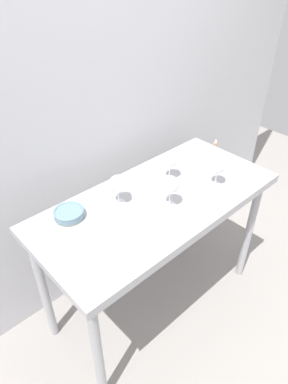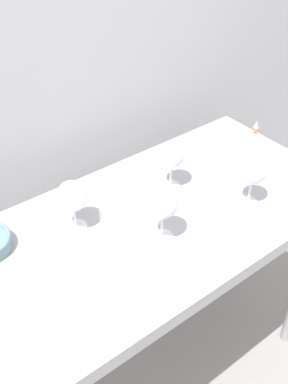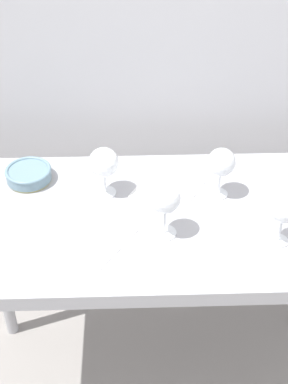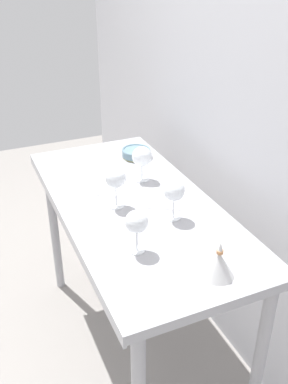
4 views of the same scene
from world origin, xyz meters
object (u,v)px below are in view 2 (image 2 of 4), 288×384
object	(u,v)px
tasting_sheet_upper	(127,198)
decanter_funnel	(254,141)
wine_glass_far_right	(172,156)
wine_glass_near_center	(163,204)
tasting_sheet_lower	(106,271)
wine_glass_near_right	(253,172)
wine_glass_far_left	(72,197)

from	to	relation	value
tasting_sheet_upper	decanter_funnel	xyz separation A→B (m)	(0.55, -0.06, 0.05)
wine_glass_far_right	decanter_funnel	size ratio (longest dim) A/B	1.28
wine_glass_near_center	decanter_funnel	world-z (taller)	wine_glass_near_center
wine_glass_near_center	tasting_sheet_lower	distance (m)	0.25
wine_glass_near_right	tasting_sheet_upper	size ratio (longest dim) A/B	0.81
wine_glass_far_left	tasting_sheet_lower	xyz separation A→B (m)	(-0.03, -0.21, -0.12)
wine_glass_far_left	decanter_funnel	xyz separation A→B (m)	(0.76, -0.05, -0.07)
wine_glass_far_right	wine_glass_near_center	bearing A→B (deg)	-135.65
wine_glass_far_right	wine_glass_near_right	xyz separation A→B (m)	(0.15, -0.23, -0.00)
wine_glass_near_center	wine_glass_far_left	world-z (taller)	wine_glass_near_center
wine_glass_near_center	wine_glass_far_right	size ratio (longest dim) A/B	1.04
tasting_sheet_upper	tasting_sheet_lower	size ratio (longest dim) A/B	0.95
wine_glass_near_right	tasting_sheet_lower	size ratio (longest dim) A/B	0.77
decanter_funnel	wine_glass_near_center	bearing A→B (deg)	-164.97
wine_glass_far_left	tasting_sheet_lower	bearing A→B (deg)	-97.19
wine_glass_near_center	wine_glass_near_right	bearing A→B (deg)	-7.63
wine_glass_far_left	tasting_sheet_upper	bearing A→B (deg)	5.10
wine_glass_far_right	decanter_funnel	bearing A→B (deg)	-4.00
decanter_funnel	wine_glass_far_right	bearing A→B (deg)	176.00
wine_glass_far_right	wine_glass_far_left	size ratio (longest dim) A/B	1.02
wine_glass_near_center	wine_glass_far_left	bearing A→B (deg)	132.65
tasting_sheet_lower	wine_glass_near_right	bearing A→B (deg)	30.63
wine_glass_far_right	decanter_funnel	world-z (taller)	wine_glass_far_right
wine_glass_near_center	wine_glass_far_right	xyz separation A→B (m)	(0.18, 0.18, -0.01)
decanter_funnel	wine_glass_far_left	bearing A→B (deg)	176.52
wine_glass_near_center	decanter_funnel	xyz separation A→B (m)	(0.57, 0.15, -0.08)
wine_glass_near_right	decanter_funnel	world-z (taller)	wine_glass_near_right
wine_glass_near_right	wine_glass_far_left	world-z (taller)	wine_glass_far_left
wine_glass_near_center	wine_glass_near_right	world-z (taller)	wine_glass_near_center
tasting_sheet_upper	decanter_funnel	world-z (taller)	decanter_funnel
wine_glass_far_left	decanter_funnel	bearing A→B (deg)	-3.48
wine_glass_far_right	tasting_sheet_upper	world-z (taller)	wine_glass_far_right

